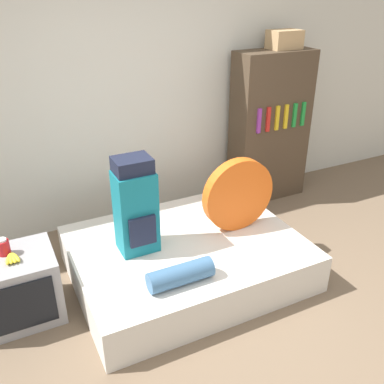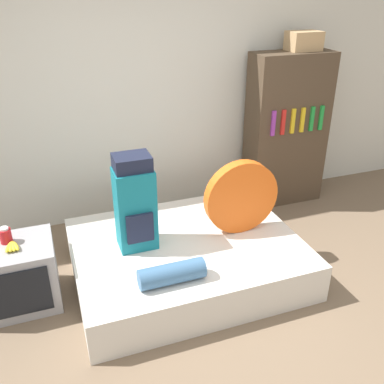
{
  "view_description": "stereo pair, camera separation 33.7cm",
  "coord_description": "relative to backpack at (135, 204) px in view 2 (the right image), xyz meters",
  "views": [
    {
      "loc": [
        -1.28,
        -1.87,
        2.29
      ],
      "look_at": [
        0.06,
        0.83,
        0.78
      ],
      "focal_mm": 40.0,
      "sensor_mm": 36.0,
      "label": 1
    },
    {
      "loc": [
        -0.97,
        -2.0,
        2.29
      ],
      "look_at": [
        0.06,
        0.83,
        0.78
      ],
      "focal_mm": 40.0,
      "sensor_mm": 36.0,
      "label": 2
    }
  ],
  "objects": [
    {
      "name": "ground_plane",
      "position": [
        0.39,
        -0.92,
        -0.71
      ],
      "size": [
        16.0,
        16.0,
        0.0
      ],
      "primitive_type": "plane",
      "color": "brown"
    },
    {
      "name": "wall_back",
      "position": [
        0.39,
        1.17,
        0.59
      ],
      "size": [
        8.0,
        0.05,
        2.6
      ],
      "color": "silver",
      "rests_on": "ground_plane"
    },
    {
      "name": "bed",
      "position": [
        0.39,
        -0.09,
        -0.54
      ],
      "size": [
        1.85,
        1.44,
        0.33
      ],
      "color": "silver",
      "rests_on": "ground_plane"
    },
    {
      "name": "backpack",
      "position": [
        0.0,
        0.0,
        0.0
      ],
      "size": [
        0.3,
        0.28,
        0.78
      ],
      "color": "#14707F",
      "rests_on": "bed"
    },
    {
      "name": "tent_bag",
      "position": [
        0.89,
        -0.07,
        -0.06
      ],
      "size": [
        0.64,
        0.1,
        0.64
      ],
      "color": "#E05B19",
      "rests_on": "bed"
    },
    {
      "name": "sleeping_roll",
      "position": [
        0.12,
        -0.56,
        -0.3
      ],
      "size": [
        0.48,
        0.15,
        0.15
      ],
      "color": "#3D668E",
      "rests_on": "bed"
    },
    {
      "name": "television",
      "position": [
        -0.95,
        0.01,
        -0.45
      ],
      "size": [
        0.59,
        0.51,
        0.52
      ],
      "color": "#939399",
      "rests_on": "ground_plane"
    },
    {
      "name": "canister",
      "position": [
        -0.97,
        0.08,
        -0.13
      ],
      "size": [
        0.09,
        0.09,
        0.13
      ],
      "color": "#B2191E",
      "rests_on": "television"
    },
    {
      "name": "banana_bunch",
      "position": [
        -0.93,
        -0.02,
        -0.17
      ],
      "size": [
        0.12,
        0.15,
        0.04
      ],
      "color": "yellow",
      "rests_on": "television"
    },
    {
      "name": "bookshelf",
      "position": [
        1.88,
        0.88,
        0.11
      ],
      "size": [
        0.85,
        0.38,
        1.64
      ],
      "color": "#473828",
      "rests_on": "ground_plane"
    },
    {
      "name": "cardboard_box",
      "position": [
        1.99,
        0.9,
        1.02
      ],
      "size": [
        0.33,
        0.23,
        0.19
      ],
      "color": "tan",
      "rests_on": "bookshelf"
    }
  ]
}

